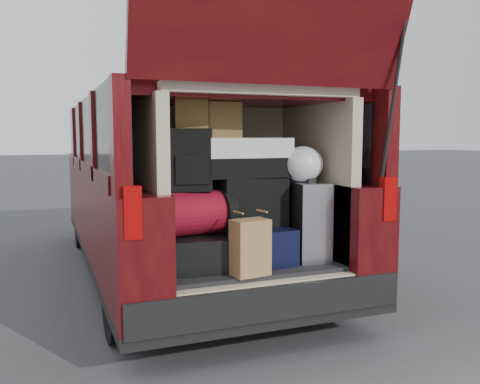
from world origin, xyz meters
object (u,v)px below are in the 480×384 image
at_px(navy_hardshell, 251,243).
at_px(kraft_bag, 250,247).
at_px(twotone_duffel, 245,157).
at_px(black_hardshell, 192,250).
at_px(silver_roller, 307,221).
at_px(backpack, 188,160).
at_px(red_duffel, 197,213).
at_px(black_soft_case, 250,201).

distance_m(navy_hardshell, kraft_bag, 0.39).
bearing_deg(kraft_bag, twotone_duffel, 62.95).
xyz_separation_m(black_hardshell, twotone_duffel, (0.41, 0.05, 0.63)).
relative_size(navy_hardshell, twotone_duffel, 0.95).
distance_m(black_hardshell, silver_roller, 0.86).
relative_size(navy_hardshell, silver_roller, 1.03).
bearing_deg(kraft_bag, silver_roller, 15.32).
distance_m(kraft_bag, backpack, 0.72).
height_order(silver_roller, red_duffel, silver_roller).
bearing_deg(kraft_bag, navy_hardshell, 56.94).
height_order(navy_hardshell, twotone_duffel, twotone_duffel).
bearing_deg(navy_hardshell, red_duffel, -175.60).
distance_m(black_hardshell, black_soft_case, 0.55).
height_order(black_hardshell, black_soft_case, black_soft_case).
height_order(silver_roller, backpack, backpack).
distance_m(black_hardshell, twotone_duffel, 0.75).
bearing_deg(black_soft_case, silver_roller, -21.59).
distance_m(kraft_bag, twotone_duffel, 0.70).
height_order(kraft_bag, twotone_duffel, twotone_duffel).
xyz_separation_m(navy_hardshell, backpack, (-0.46, -0.01, 0.61)).
bearing_deg(black_hardshell, black_soft_case, 9.40).
distance_m(red_duffel, black_soft_case, 0.43).
bearing_deg(navy_hardshell, black_hardshell, 179.74).
distance_m(black_soft_case, backpack, 0.56).
bearing_deg(silver_roller, black_soft_case, 166.73).
bearing_deg(silver_roller, navy_hardshell, 171.42).
relative_size(black_hardshell, backpack, 1.36).
bearing_deg(black_hardshell, navy_hardshell, 5.02).
bearing_deg(red_duffel, twotone_duffel, 2.97).
xyz_separation_m(black_hardshell, kraft_bag, (0.29, -0.35, 0.07)).
xyz_separation_m(silver_roller, black_soft_case, (-0.40, 0.13, 0.15)).
height_order(red_duffel, black_soft_case, black_soft_case).
xyz_separation_m(navy_hardshell, black_soft_case, (0.00, 0.03, 0.30)).
bearing_deg(backpack, twotone_duffel, 13.71).
relative_size(black_hardshell, navy_hardshell, 0.97).
relative_size(black_hardshell, kraft_bag, 1.56).
bearing_deg(twotone_duffel, silver_roller, -17.80).
bearing_deg(black_soft_case, twotone_duffel, 165.72).
bearing_deg(silver_roller, backpack, 179.23).
bearing_deg(black_soft_case, navy_hardshell, -100.99).
height_order(silver_roller, twotone_duffel, twotone_duffel).
xyz_separation_m(kraft_bag, backpack, (-0.31, 0.34, 0.55)).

